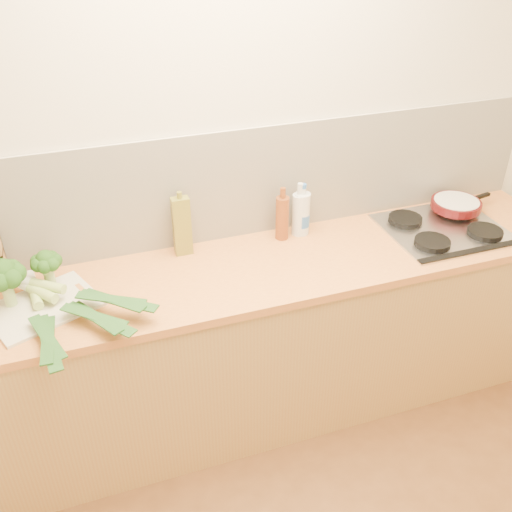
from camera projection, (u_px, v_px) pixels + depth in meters
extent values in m
plane|color=beige|center=(229.00, 159.00, 2.60)|extent=(3.50, 0.00, 3.50)
cube|color=silver|center=(231.00, 186.00, 2.66)|extent=(3.20, 0.02, 0.54)
cube|color=#AB8847|center=(251.00, 346.00, 2.82)|extent=(3.20, 0.60, 0.86)
cube|color=#D88C3F|center=(251.00, 270.00, 2.58)|extent=(3.20, 0.62, 0.04)
cube|color=silver|center=(444.00, 229.00, 2.85)|extent=(0.58, 0.50, 0.01)
cube|color=black|center=(473.00, 251.00, 2.66)|extent=(0.58, 0.04, 0.01)
cylinder|color=black|center=(432.00, 243.00, 2.70)|extent=(0.17, 0.17, 0.03)
cylinder|color=black|center=(485.00, 232.00, 2.79)|extent=(0.17, 0.17, 0.03)
cylinder|color=black|center=(405.00, 219.00, 2.89)|extent=(0.17, 0.17, 0.03)
cylinder|color=black|center=(455.00, 210.00, 2.98)|extent=(0.17, 0.17, 0.03)
cube|color=beige|center=(44.00, 307.00, 2.31)|extent=(0.50, 0.44, 0.01)
cylinder|color=#94B267|center=(9.00, 295.00, 2.29)|extent=(0.05, 0.05, 0.09)
sphere|color=#183D10|center=(2.00, 272.00, 2.23)|extent=(0.11, 0.11, 0.11)
sphere|color=#183D10|center=(16.00, 273.00, 2.25)|extent=(0.08, 0.08, 0.08)
sphere|color=#183D10|center=(12.00, 269.00, 2.28)|extent=(0.08, 0.08, 0.08)
sphere|color=#183D10|center=(1.00, 269.00, 2.27)|extent=(0.08, 0.08, 0.08)
sphere|color=#183D10|center=(0.00, 282.00, 2.20)|extent=(0.08, 0.08, 0.08)
sphere|color=#183D10|center=(11.00, 279.00, 2.22)|extent=(0.08, 0.08, 0.08)
cylinder|color=#94B267|center=(50.00, 278.00, 2.39)|extent=(0.04, 0.04, 0.09)
sphere|color=#183D10|center=(45.00, 259.00, 2.34)|extent=(0.08, 0.08, 0.08)
sphere|color=#183D10|center=(55.00, 260.00, 2.36)|extent=(0.06, 0.06, 0.06)
sphere|color=#183D10|center=(51.00, 257.00, 2.38)|extent=(0.06, 0.06, 0.06)
sphere|color=#183D10|center=(44.00, 258.00, 2.38)|extent=(0.06, 0.06, 0.06)
sphere|color=#183D10|center=(38.00, 261.00, 2.35)|extent=(0.06, 0.06, 0.06)
sphere|color=#183D10|center=(38.00, 265.00, 2.33)|extent=(0.06, 0.06, 0.06)
sphere|color=#183D10|center=(44.00, 267.00, 2.32)|extent=(0.06, 0.06, 0.06)
sphere|color=#183D10|center=(52.00, 264.00, 2.33)|extent=(0.06, 0.06, 0.06)
cylinder|color=white|center=(32.00, 281.00, 2.42)|extent=(0.05, 0.12, 0.04)
cylinder|color=#A3C160|center=(36.00, 297.00, 2.32)|extent=(0.06, 0.15, 0.04)
cube|color=#1A4318|center=(48.00, 339.00, 2.10)|extent=(0.06, 0.30, 0.02)
cube|color=#1A4318|center=(49.00, 342.00, 2.08)|extent=(0.09, 0.34, 0.01)
cube|color=#1A4318|center=(47.00, 337.00, 2.11)|extent=(0.13, 0.28, 0.02)
cylinder|color=white|center=(21.00, 284.00, 2.37)|extent=(0.11, 0.12, 0.04)
cylinder|color=#A3C160|center=(42.00, 293.00, 2.31)|extent=(0.13, 0.14, 0.04)
cube|color=#1A4318|center=(96.00, 317.00, 2.18)|extent=(0.19, 0.28, 0.02)
cube|color=#1A4318|center=(100.00, 319.00, 2.17)|extent=(0.25, 0.29, 0.01)
cube|color=#1A4318|center=(94.00, 316.00, 2.18)|extent=(0.25, 0.21, 0.02)
cylinder|color=white|center=(20.00, 280.00, 2.36)|extent=(0.12, 0.11, 0.04)
cylinder|color=#A3C160|center=(48.00, 286.00, 2.32)|extent=(0.15, 0.13, 0.04)
cube|color=#1A4318|center=(113.00, 300.00, 2.24)|extent=(0.24, 0.25, 0.02)
cube|color=#1A4318|center=(118.00, 301.00, 2.24)|extent=(0.30, 0.25, 0.01)
cube|color=#1A4318|center=(111.00, 299.00, 2.24)|extent=(0.27, 0.16, 0.02)
cylinder|color=#490C0C|center=(456.00, 204.00, 2.96)|extent=(0.26, 0.26, 0.04)
cylinder|color=beige|center=(457.00, 201.00, 2.95)|extent=(0.23, 0.23, 0.00)
cube|color=black|center=(481.00, 197.00, 3.04)|extent=(0.13, 0.04, 0.02)
cube|color=#A97B48|center=(2.00, 254.00, 2.40)|extent=(0.01, 0.10, 0.29)
cube|color=olive|center=(182.00, 226.00, 2.60)|extent=(0.08, 0.05, 0.29)
cylinder|color=olive|center=(179.00, 195.00, 2.51)|extent=(0.02, 0.02, 0.03)
cylinder|color=silver|center=(299.00, 215.00, 2.77)|extent=(0.07, 0.07, 0.21)
cylinder|color=silver|center=(300.00, 189.00, 2.69)|extent=(0.03, 0.03, 0.06)
cylinder|color=brown|center=(282.00, 218.00, 2.73)|extent=(0.06, 0.06, 0.22)
cylinder|color=brown|center=(283.00, 193.00, 2.66)|extent=(0.03, 0.03, 0.05)
cylinder|color=silver|center=(302.00, 214.00, 2.77)|extent=(0.08, 0.08, 0.22)
cylinder|color=silver|center=(303.00, 191.00, 2.70)|extent=(0.03, 0.03, 0.03)
cylinder|color=#3166B9|center=(302.00, 220.00, 2.79)|extent=(0.08, 0.08, 0.06)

